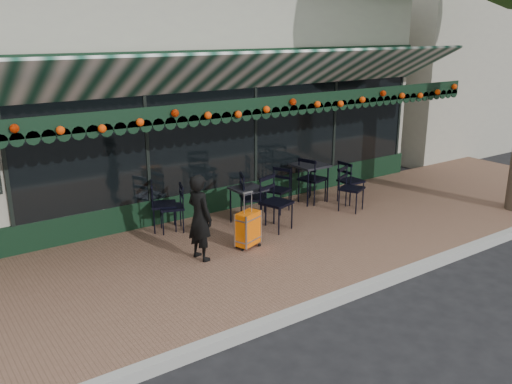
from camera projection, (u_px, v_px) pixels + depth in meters
ground at (334, 300)px, 7.73m from camera, size 80.00×80.00×0.00m
sidewalk at (254, 251)px, 9.28m from camera, size 18.00×4.00×0.15m
curb at (338, 298)px, 7.65m from camera, size 18.00×0.16×0.15m
restaurant_building at (118, 91)px, 13.22m from camera, size 12.00×9.60×4.50m
neighbor_building_right at (445, 65)px, 20.46m from camera, size 12.00×8.00×4.80m
woman at (200, 217)px, 8.58m from camera, size 0.41×0.56×1.41m
suitcase at (248, 229)px, 9.14m from camera, size 0.48×0.37×0.98m
cafe_table_a at (310, 168)px, 11.50m from camera, size 0.66×0.66×0.82m
cafe_table_b at (248, 192)px, 10.18m from camera, size 0.58×0.58×0.71m
chair_a_left at (277, 190)px, 10.91m from camera, size 0.59×0.59×0.89m
chair_a_right at (312, 179)px, 11.51m from camera, size 0.61×0.61×1.00m
chair_a_front at (352, 189)px, 10.98m from camera, size 0.60×0.60×0.91m
chair_a_extra at (351, 181)px, 11.51m from camera, size 0.47×0.47×0.92m
chair_b_left at (171, 208)px, 9.86m from camera, size 0.57×0.57×0.89m
chair_b_right at (253, 198)px, 10.27m from camera, size 0.65×0.65×0.99m
chair_b_front at (276, 203)px, 9.92m from camera, size 0.63×0.63×1.01m
chair_solo at (164, 205)px, 9.93m from camera, size 0.62×0.62×0.94m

